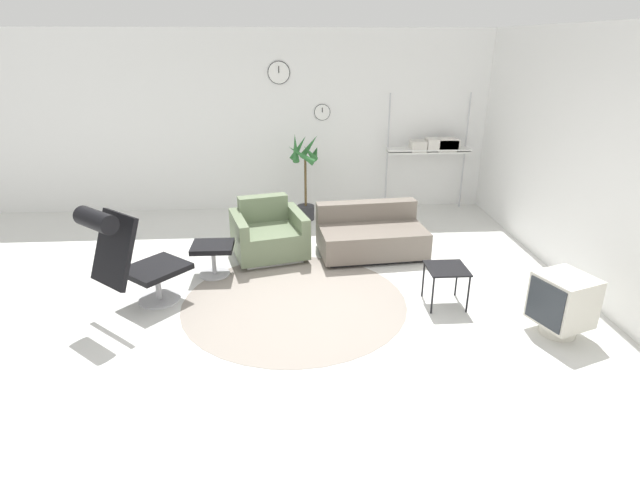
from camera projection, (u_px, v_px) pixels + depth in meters
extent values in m
plane|color=silver|center=(310.00, 298.00, 5.45)|extent=(12.00, 12.00, 0.00)
cube|color=white|center=(300.00, 123.00, 7.92)|extent=(12.00, 0.06, 2.80)
cylinder|color=black|center=(279.00, 73.00, 7.58)|extent=(0.34, 0.01, 0.34)
cylinder|color=white|center=(279.00, 73.00, 7.58)|extent=(0.32, 0.02, 0.32)
cube|color=black|center=(279.00, 69.00, 7.55)|extent=(0.01, 0.01, 0.10)
cylinder|color=black|center=(322.00, 112.00, 7.84)|extent=(0.25, 0.01, 0.25)
cylinder|color=white|center=(322.00, 112.00, 7.84)|extent=(0.24, 0.02, 0.24)
cube|color=black|center=(322.00, 110.00, 7.81)|extent=(0.01, 0.01, 0.07)
cube|color=white|center=(604.00, 168.00, 5.10)|extent=(0.06, 12.00, 2.80)
cylinder|color=gray|center=(295.00, 302.00, 5.37)|extent=(2.40, 2.40, 0.01)
cylinder|color=#BCBCC1|center=(160.00, 299.00, 5.40)|extent=(0.62, 0.62, 0.02)
cylinder|color=#BCBCC1|center=(158.00, 285.00, 5.34)|extent=(0.06, 0.06, 0.31)
cube|color=black|center=(156.00, 269.00, 5.27)|extent=(0.79, 0.80, 0.06)
cube|color=black|center=(114.00, 249.00, 4.82)|extent=(0.60, 0.57, 0.69)
cylinder|color=black|center=(96.00, 220.00, 4.60)|extent=(0.48, 0.45, 0.19)
cylinder|color=#BCBCC1|center=(215.00, 274.00, 5.98)|extent=(0.36, 0.36, 0.02)
cylinder|color=#BCBCC1|center=(214.00, 261.00, 5.92)|extent=(0.05, 0.05, 0.32)
cube|color=black|center=(212.00, 247.00, 5.85)|extent=(0.48, 0.41, 0.06)
cube|color=silver|center=(270.00, 254.00, 6.48)|extent=(0.87, 0.82, 0.06)
cube|color=#667556|center=(269.00, 240.00, 6.41)|extent=(0.82, 0.94, 0.34)
cube|color=#667556|center=(263.00, 208.00, 6.56)|extent=(0.66, 0.34, 0.33)
cube|color=#667556|center=(297.00, 230.00, 6.49)|extent=(0.32, 0.81, 0.52)
cube|color=#667556|center=(240.00, 237.00, 6.26)|extent=(0.32, 0.81, 0.52)
cube|color=black|center=(371.00, 252.00, 6.55)|extent=(1.27, 0.81, 0.05)
cube|color=#70665B|center=(371.00, 239.00, 6.48)|extent=(1.41, 0.94, 0.33)
cube|color=#70665B|center=(366.00, 210.00, 6.66)|extent=(1.35, 0.33, 0.25)
cube|color=black|center=(447.00, 268.00, 5.17)|extent=(0.41, 0.41, 0.02)
cylinder|color=black|center=(433.00, 296.00, 5.07)|extent=(0.02, 0.02, 0.41)
cylinder|color=black|center=(468.00, 294.00, 5.09)|extent=(0.02, 0.02, 0.41)
cylinder|color=black|center=(423.00, 279.00, 5.41)|extent=(0.02, 0.02, 0.41)
cylinder|color=black|center=(457.00, 278.00, 5.43)|extent=(0.02, 0.02, 0.41)
cylinder|color=beige|center=(558.00, 327.00, 4.77)|extent=(0.33, 0.33, 0.12)
cube|color=beige|center=(563.00, 300.00, 4.66)|extent=(0.58, 0.59, 0.48)
cube|color=#282D33|center=(545.00, 304.00, 4.58)|extent=(0.15, 0.38, 0.42)
cylinder|color=#333338|center=(306.00, 212.00, 7.81)|extent=(0.27, 0.27, 0.22)
cylinder|color=#382819|center=(306.00, 206.00, 7.77)|extent=(0.24, 0.24, 0.02)
cylinder|color=brown|center=(305.00, 183.00, 7.63)|extent=(0.04, 0.04, 0.73)
cone|color=#2D6B33|center=(316.00, 152.00, 7.48)|extent=(0.14, 0.38, 0.29)
cone|color=#2D6B33|center=(309.00, 146.00, 7.54)|extent=(0.34, 0.27, 0.40)
cone|color=#2D6B33|center=(299.00, 148.00, 7.53)|extent=(0.33, 0.30, 0.38)
cone|color=#2D6B33|center=(295.00, 148.00, 7.42)|extent=(0.11, 0.37, 0.41)
cone|color=#2D6B33|center=(301.00, 155.00, 7.29)|extent=(0.44, 0.23, 0.30)
cone|color=#2D6B33|center=(310.00, 153.00, 7.38)|extent=(0.28, 0.25, 0.29)
cylinder|color=#BCBCC1|center=(387.00, 153.00, 8.01)|extent=(0.03, 0.03, 1.87)
cylinder|color=#BCBCC1|center=(465.00, 152.00, 8.08)|extent=(0.03, 0.03, 1.87)
cube|color=white|center=(428.00, 152.00, 7.92)|extent=(1.33, 0.28, 0.02)
cube|color=white|center=(429.00, 149.00, 7.90)|extent=(1.33, 0.28, 0.02)
cube|color=beige|center=(418.00, 146.00, 7.86)|extent=(0.24, 0.24, 0.17)
cube|color=silver|center=(442.00, 143.00, 7.87)|extent=(0.49, 0.24, 0.16)
cube|color=#B7B2A8|center=(446.00, 145.00, 7.89)|extent=(0.28, 0.24, 0.18)
cube|color=beige|center=(448.00, 144.00, 7.88)|extent=(0.32, 0.24, 0.14)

